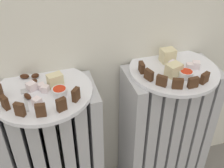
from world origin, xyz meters
name	(u,v)px	position (x,y,z in m)	size (l,w,h in m)	color
radiator_left	(55,158)	(-0.21, 0.28, 0.28)	(0.33, 0.17, 0.57)	#B2B2B7
radiator_right	(164,134)	(0.21, 0.28, 0.28)	(0.33, 0.17, 0.57)	#B2B2B7
plate_left	(43,92)	(-0.21, 0.28, 0.58)	(0.29, 0.29, 0.01)	white
plate_right	(174,70)	(0.21, 0.28, 0.58)	(0.29, 0.29, 0.01)	white
dark_cake_slice_left_0	(0,92)	(-0.33, 0.28, 0.60)	(0.03, 0.01, 0.04)	#472B19
dark_cake_slice_left_1	(5,103)	(-0.31, 0.23, 0.60)	(0.03, 0.01, 0.04)	#472B19
dark_cake_slice_left_2	(20,109)	(-0.28, 0.19, 0.60)	(0.03, 0.01, 0.04)	#472B19
dark_cake_slice_left_3	(41,110)	(-0.22, 0.17, 0.60)	(0.03, 0.01, 0.04)	#472B19
dark_cake_slice_left_4	(61,105)	(-0.17, 0.17, 0.60)	(0.03, 0.01, 0.04)	#472B19
dark_cake_slice_left_5	(76,95)	(-0.13, 0.21, 0.60)	(0.03, 0.01, 0.04)	#472B19
marble_cake_slice_left_0	(55,80)	(-0.17, 0.29, 0.60)	(0.04, 0.03, 0.04)	beige
turkish_delight_left_0	(31,86)	(-0.24, 0.29, 0.59)	(0.02, 0.02, 0.02)	white
turkish_delight_left_1	(45,89)	(-0.20, 0.27, 0.59)	(0.02, 0.02, 0.02)	white
turkish_delight_left_2	(37,102)	(-0.23, 0.22, 0.59)	(0.02, 0.02, 0.02)	white
turkish_delight_left_3	(41,86)	(-0.21, 0.29, 0.59)	(0.02, 0.02, 0.02)	white
medjool_date_left_0	(25,76)	(-0.26, 0.36, 0.59)	(0.03, 0.01, 0.02)	#3D1E0F
medjool_date_left_1	(33,82)	(-0.24, 0.32, 0.59)	(0.03, 0.01, 0.02)	#3D1E0F
medjool_date_left_2	(35,76)	(-0.23, 0.35, 0.59)	(0.02, 0.02, 0.01)	#3D1E0F
medjool_date_left_3	(27,96)	(-0.26, 0.25, 0.59)	(0.03, 0.01, 0.02)	#3D1E0F
jam_bowl_left	(60,91)	(-0.17, 0.25, 0.59)	(0.04, 0.04, 0.02)	white
dark_cake_slice_right_0	(142,67)	(0.10, 0.29, 0.60)	(0.03, 0.01, 0.03)	#472B19
dark_cake_slice_right_1	(149,75)	(0.11, 0.24, 0.60)	(0.03, 0.01, 0.03)	#472B19
dark_cake_slice_right_2	(162,81)	(0.13, 0.20, 0.60)	(0.03, 0.01, 0.03)	#472B19
dark_cake_slice_right_3	(178,84)	(0.17, 0.18, 0.60)	(0.03, 0.01, 0.03)	#472B19
dark_cake_slice_right_4	(193,83)	(0.22, 0.17, 0.60)	(0.03, 0.01, 0.03)	#472B19
dark_cake_slice_right_5	(205,78)	(0.26, 0.18, 0.60)	(0.03, 0.01, 0.03)	#472B19
marble_cake_slice_right_0	(168,55)	(0.21, 0.33, 0.61)	(0.05, 0.04, 0.05)	beige
marble_cake_slice_right_1	(174,70)	(0.19, 0.24, 0.60)	(0.05, 0.04, 0.04)	beige
turkish_delight_right_0	(173,65)	(0.21, 0.28, 0.60)	(0.03, 0.03, 0.03)	white
turkish_delight_right_1	(196,65)	(0.28, 0.26, 0.59)	(0.02, 0.02, 0.02)	white
turkish_delight_right_2	(190,66)	(0.26, 0.26, 0.59)	(0.02, 0.02, 0.02)	white
medjool_date_right_0	(183,70)	(0.23, 0.25, 0.59)	(0.02, 0.02, 0.02)	#3D1E0F
medjool_date_right_1	(171,53)	(0.25, 0.37, 0.59)	(0.03, 0.02, 0.02)	#3D1E0F
jam_bowl_right	(186,74)	(0.22, 0.22, 0.59)	(0.04, 0.04, 0.02)	white
fork	(25,98)	(-0.26, 0.26, 0.58)	(0.02, 0.11, 0.00)	#B7B7BC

